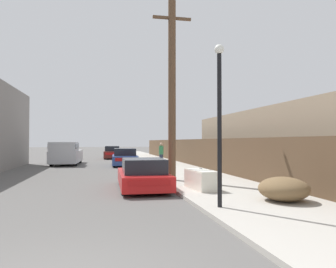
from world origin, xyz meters
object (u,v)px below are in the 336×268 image
(parked_sports_car_red, at_px, (143,175))
(utility_pole, at_px, (172,88))
(car_parked_far, at_px, (112,153))
(street_lamp, at_px, (219,112))
(pickup_truck, at_px, (66,153))
(brush_pile, at_px, (284,189))
(discarded_fridge, at_px, (201,179))
(pedestrian, at_px, (161,154))
(car_parked_mid, at_px, (125,158))

(parked_sports_car_red, relative_size, utility_pole, 0.54)
(car_parked_far, bearing_deg, street_lamp, -84.47)
(pickup_truck, bearing_deg, car_parked_far, -112.21)
(pickup_truck, bearing_deg, brush_pile, 115.49)
(discarded_fridge, distance_m, brush_pile, 3.29)
(car_parked_far, relative_size, brush_pile, 2.60)
(parked_sports_car_red, height_order, street_lamp, street_lamp)
(parked_sports_car_red, distance_m, utility_pole, 4.48)
(street_lamp, bearing_deg, utility_pole, 89.49)
(brush_pile, bearing_deg, utility_pole, 109.92)
(discarded_fridge, distance_m, street_lamp, 4.03)
(brush_pile, xyz_separation_m, pedestrian, (-0.89, 15.27, 0.50))
(parked_sports_car_red, relative_size, pedestrian, 2.67)
(car_parked_mid, bearing_deg, pedestrian, -24.06)
(discarded_fridge, bearing_deg, car_parked_far, 91.74)
(street_lamp, height_order, brush_pile, street_lamp)
(car_parked_far, height_order, street_lamp, street_lamp)
(discarded_fridge, height_order, brush_pile, discarded_fridge)
(utility_pole, xyz_separation_m, brush_pile, (2.11, -5.83, -3.87))
(brush_pile, bearing_deg, discarded_fridge, 119.90)
(parked_sports_car_red, bearing_deg, car_parked_far, 92.28)
(pickup_truck, xyz_separation_m, utility_pole, (5.95, -12.74, 3.43))
(discarded_fridge, bearing_deg, brush_pile, -64.21)
(car_parked_far, bearing_deg, car_parked_mid, -85.16)
(discarded_fridge, xyz_separation_m, street_lamp, (-0.53, -3.33, 2.21))
(discarded_fridge, height_order, parked_sports_car_red, parked_sports_car_red)
(street_lamp, bearing_deg, pedestrian, 85.36)
(pedestrian, bearing_deg, pickup_truck, 155.30)
(parked_sports_car_red, bearing_deg, street_lamp, -70.30)
(car_parked_far, xyz_separation_m, street_lamp, (1.98, -27.76, 2.04))
(street_lamp, relative_size, brush_pile, 2.79)
(discarded_fridge, xyz_separation_m, car_parked_mid, (-1.87, 13.73, 0.16))
(street_lamp, bearing_deg, brush_pile, 12.27)
(parked_sports_car_red, bearing_deg, discarded_fridge, -28.65)
(car_parked_mid, distance_m, street_lamp, 17.23)
(car_parked_mid, relative_size, utility_pole, 0.52)
(car_parked_mid, height_order, pickup_truck, pickup_truck)
(car_parked_mid, height_order, utility_pole, utility_pole)
(car_parked_mid, relative_size, brush_pile, 2.73)
(pickup_truck, bearing_deg, utility_pole, 117.06)
(car_parked_far, distance_m, brush_pile, 27.60)
(utility_pole, distance_m, street_lamp, 6.52)
(pedestrian, bearing_deg, car_parked_far, 105.13)
(discarded_fridge, distance_m, utility_pole, 4.91)
(car_parked_far, relative_size, pedestrian, 2.45)
(car_parked_far, bearing_deg, brush_pile, -79.91)
(parked_sports_car_red, height_order, pedestrian, pedestrian)
(car_parked_far, bearing_deg, pickup_truck, -112.76)
(brush_pile, bearing_deg, car_parked_far, 98.63)
(pedestrian, bearing_deg, street_lamp, -94.64)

